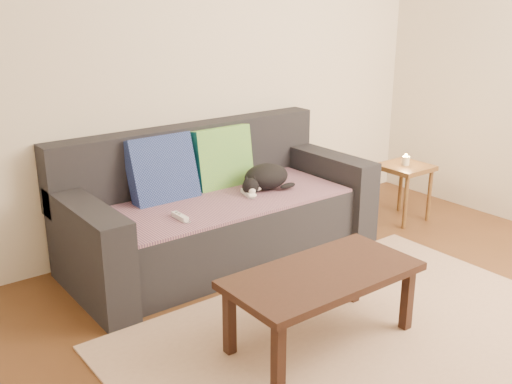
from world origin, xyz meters
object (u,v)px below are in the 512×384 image
wii_remote_b (247,193)px  side_table (404,175)px  wii_remote_a (180,217)px  coffee_table (323,281)px  cat (265,178)px  sofa (217,213)px

wii_remote_b → side_table: 1.42m
wii_remote_a → wii_remote_b: bearing=-79.2°
wii_remote_a → coffee_table: size_ratio=0.15×
wii_remote_a → wii_remote_b: size_ratio=1.00×
side_table → coffee_table: 1.98m
cat → coffee_table: size_ratio=0.44×
coffee_table → cat: bearing=65.3°
cat → coffee_table: 1.28m
side_table → wii_remote_a: bearing=177.8°
wii_remote_a → sofa: bearing=-60.7°
cat → side_table: bearing=8.5°
wii_remote_a → coffee_table: (0.24, -1.00, -0.10)m
sofa → cat: 0.41m
side_table → coffee_table: size_ratio=0.45×
sofa → side_table: bearing=-11.6°
cat → wii_remote_a: size_ratio=2.95×
coffee_table → wii_remote_b: bearing=72.7°
sofa → side_table: 1.60m
sofa → cat: bearing=-15.5°
cat → coffee_table: bearing=-95.7°
cat → side_table: size_ratio=0.97×
wii_remote_b → coffee_table: (-0.35, -1.12, -0.10)m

